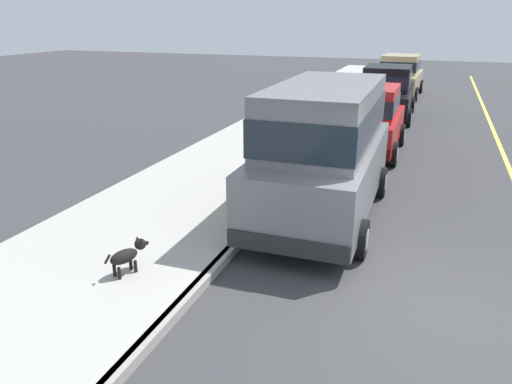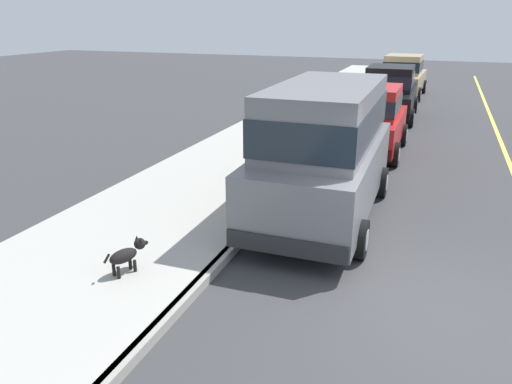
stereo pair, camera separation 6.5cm
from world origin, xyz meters
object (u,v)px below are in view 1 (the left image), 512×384
Objects in this scene: car_tan_sedan at (400,75)px; fire_hydrant at (235,198)px; car_black_sedan at (387,92)px; car_grey_van at (324,146)px; car_red_hatchback at (367,119)px; dog_black at (128,254)px.

fire_hydrant is at bearing -95.33° from car_tan_sedan.
car_black_sedan is 11.19m from fire_hydrant.
car_tan_sedan is at bearing 89.58° from car_grey_van.
car_red_hatchback is at bearing -89.74° from car_black_sedan.
car_grey_van reaches higher than car_black_sedan.
dog_black is (-2.16, -13.63, -0.55)m from car_black_sedan.
car_black_sedan is 6.42× the size of dog_black.
car_grey_van is 4.08m from dog_black.
car_black_sedan is at bearing 89.45° from car_grey_van.
car_black_sedan is 5.68m from car_tan_sedan.
car_black_sedan is 6.38× the size of fire_hydrant.
car_red_hatchback is 5.32m from car_black_sedan.
car_grey_van is at bearing -90.55° from car_black_sedan.
car_grey_van is at bearing -91.41° from car_red_hatchback.
car_tan_sedan is 16.84m from fire_hydrant.
fire_hydrant is at bearing -97.94° from car_black_sedan.
car_red_hatchback is 5.29× the size of dog_black.
fire_hydrant is at bearing 76.54° from dog_black.
car_black_sedan is (0.10, 10.24, -0.41)m from car_grey_van.
car_tan_sedan reaches higher than dog_black.
car_black_sedan is at bearing 90.26° from car_red_hatchback.
car_black_sedan is at bearing 81.01° from dog_black.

